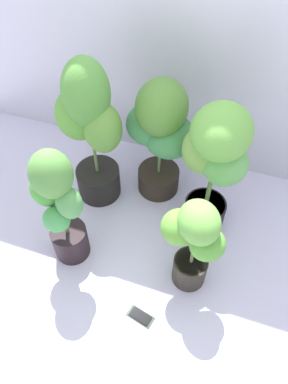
{
  "coord_description": "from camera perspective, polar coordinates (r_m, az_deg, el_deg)",
  "views": [
    {
      "loc": [
        0.41,
        -1.03,
        1.92
      ],
      "look_at": [
        -0.01,
        0.2,
        0.3
      ],
      "focal_mm": 34.55,
      "sensor_mm": 36.0,
      "label": 1
    }
  ],
  "objects": [
    {
      "name": "potted_plant_front_right",
      "position": [
        1.81,
        7.6,
        -7.41
      ],
      "size": [
        0.38,
        0.29,
        0.65
      ],
      "color": "#312B22",
      "rests_on": "ground"
    },
    {
      "name": "mylar_back_wall",
      "position": [
        2.14,
        6.51,
        25.43
      ],
      "size": [
        3.2,
        0.01,
        2.0
      ],
      "primitive_type": "cube",
      "color": "silver",
      "rests_on": "ground"
    },
    {
      "name": "cell_phone",
      "position": [
        2.04,
        -0.56,
        -18.62
      ],
      "size": [
        0.16,
        0.1,
        0.01
      ],
      "rotation": [
        0.0,
        0.0,
        -1.81
      ],
      "color": "black",
      "rests_on": "ground"
    },
    {
      "name": "potted_plant_back_center",
      "position": [
        2.13,
        2.58,
        9.42
      ],
      "size": [
        0.52,
        0.44,
        0.82
      ],
      "color": "#2B231A",
      "rests_on": "ground"
    },
    {
      "name": "potted_plant_front_left",
      "position": [
        1.88,
        -12.97,
        -1.98
      ],
      "size": [
        0.32,
        0.27,
        0.81
      ],
      "color": "black",
      "rests_on": "ground"
    },
    {
      "name": "ground_plane",
      "position": [
        2.22,
        -1.42,
        -8.84
      ],
      "size": [
        8.0,
        8.0,
        0.0
      ],
      "primitive_type": "plane",
      "color": "silver",
      "rests_on": "ground"
    },
    {
      "name": "potted_plant_back_right",
      "position": [
        1.94,
        10.88,
        5.06
      ],
      "size": [
        0.43,
        0.36,
        0.88
      ],
      "color": "black",
      "rests_on": "ground"
    },
    {
      "name": "potted_plant_back_left",
      "position": [
        2.09,
        -8.27,
        9.85
      ],
      "size": [
        0.45,
        0.32,
        0.98
      ],
      "color": "black",
      "rests_on": "ground"
    }
  ]
}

